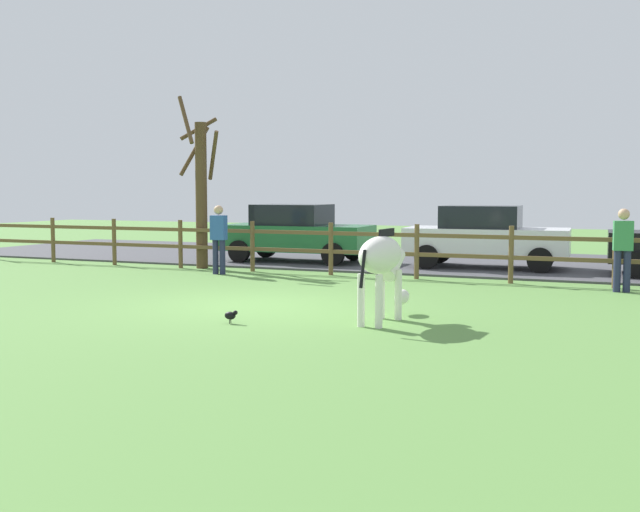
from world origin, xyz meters
TOP-DOWN VIEW (x-y plane):
  - ground_plane at (0.00, 0.00)m, footprint 60.00×60.00m
  - parking_asphalt at (0.00, 9.30)m, footprint 28.00×7.40m
  - paddock_fence at (-0.56, 5.00)m, footprint 20.99×0.11m
  - bare_tree at (-4.24, 5.21)m, footprint 1.22×1.32m
  - zebra at (2.65, -0.75)m, footprint 0.54×1.94m
  - crow_on_grass at (0.60, -1.76)m, footprint 0.21×0.10m
  - parked_car_white at (2.53, 7.71)m, footprint 4.10×2.09m
  - parked_car_green at (-2.58, 7.39)m, footprint 4.06×1.99m
  - visitor_left_of_tree at (-3.08, 4.12)m, footprint 0.38×0.25m
  - visitor_right_of_tree at (5.85, 4.41)m, footprint 0.39×0.28m

SIDE VIEW (x-z plane):
  - ground_plane at x=0.00m, z-range 0.00..0.00m
  - parking_asphalt at x=0.00m, z-range 0.00..0.05m
  - crow_on_grass at x=0.60m, z-range 0.02..0.23m
  - paddock_fence at x=-0.56m, z-range 0.09..1.33m
  - parked_car_white at x=2.53m, z-range 0.06..1.62m
  - parked_car_green at x=-2.58m, z-range 0.06..1.62m
  - visitor_left_of_tree at x=-3.08m, z-range 0.09..1.73m
  - visitor_right_of_tree at x=5.85m, z-range 0.09..1.73m
  - zebra at x=2.65m, z-range 0.22..1.63m
  - bare_tree at x=-4.24m, z-range -0.12..4.26m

